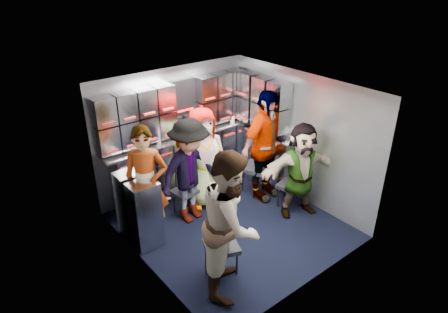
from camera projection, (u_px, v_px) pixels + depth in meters
floor at (231, 225)px, 5.99m from camera, size 3.00×3.00×0.00m
wall_back at (173, 131)px, 6.57m from camera, size 2.80×0.04×2.10m
wall_left at (141, 197)px, 4.74m from camera, size 0.04×3.00×2.10m
wall_right at (300, 138)px, 6.31m from camera, size 0.04×3.00×2.10m
ceiling at (232, 90)px, 5.05m from camera, size 2.80×3.00×0.02m
cart_bank_back at (182, 165)px, 6.67m from camera, size 2.68×0.38×0.99m
cart_bank_left at (139, 209)px, 5.49m from camera, size 0.38×0.76×0.99m
counter at (180, 137)px, 6.44m from camera, size 2.68×0.42×0.03m
locker_bank_back at (177, 108)px, 6.27m from camera, size 2.68×0.28×0.82m
locker_bank_right at (263, 102)px, 6.51m from camera, size 0.28×1.00×0.82m
right_cabinet at (265, 158)px, 6.89m from camera, size 0.28×1.20×1.00m
coffee_niche at (184, 106)px, 6.42m from camera, size 0.46×0.16×0.84m
red_latch_strip at (188, 148)px, 6.36m from camera, size 2.60×0.02×0.03m
jump_seat_near_left at (221, 248)px, 4.88m from camera, size 0.51×0.50×0.47m
jump_seat_mid_left at (184, 193)px, 6.13m from camera, size 0.38×0.36×0.41m
jump_seat_center at (197, 179)px, 6.52m from camera, size 0.41×0.40×0.40m
jump_seat_mid_right at (255, 169)px, 6.67m from camera, size 0.53×0.51×0.49m
jump_seat_near_right at (290, 187)px, 6.28m from camera, size 0.42×0.41×0.42m
attendant_standing at (146, 185)px, 5.40m from camera, size 0.73×0.70×1.68m
attendant_arc_a at (231, 222)px, 4.54m from camera, size 1.10×1.09×1.79m
attendant_arc_b at (190, 172)px, 5.80m from camera, size 1.11×0.72×1.62m
attendant_arc_c at (203, 158)px, 6.18m from camera, size 0.91×0.71×1.63m
attendant_arc_d at (264, 146)px, 6.33m from camera, size 1.14×0.65×1.83m
attendant_arc_e at (301, 170)px, 5.98m from camera, size 1.45×0.93×1.49m
bottle_left at (158, 137)px, 6.11m from camera, size 0.07×0.07×0.22m
bottle_mid at (158, 136)px, 6.09m from camera, size 0.07×0.07×0.27m
bottle_right at (207, 122)px, 6.63m from camera, size 0.07×0.07×0.25m
cup_left at (134, 148)px, 5.89m from camera, size 0.08×0.08×0.10m
cup_right at (232, 119)px, 6.95m from camera, size 0.08×0.08×0.10m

